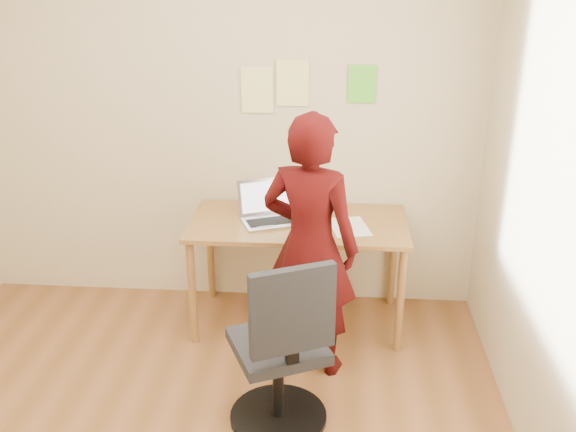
# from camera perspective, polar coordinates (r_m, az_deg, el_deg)

# --- Properties ---
(room) EXTENTS (3.58, 3.58, 2.78)m
(room) POSITION_cam_1_polar(r_m,az_deg,el_deg) (2.73, -12.26, 0.65)
(room) COLOR brown
(room) RESTS_ON ground
(desk) EXTENTS (1.40, 0.70, 0.74)m
(desk) POSITION_cam_1_polar(r_m,az_deg,el_deg) (4.16, 0.93, -1.60)
(desk) COLOR #915F32
(desk) RESTS_ON ground
(laptop) EXTENTS (0.43, 0.41, 0.25)m
(laptop) POSITION_cam_1_polar(r_m,az_deg,el_deg) (4.13, -1.82, 0.30)
(laptop) COLOR silver
(laptop) RESTS_ON desk
(paper_sheet) EXTENTS (0.29, 0.36, 0.00)m
(paper_sheet) POSITION_cam_1_polar(r_m,az_deg,el_deg) (4.07, 5.46, -0.95)
(paper_sheet) COLOR white
(paper_sheet) RESTS_ON desk
(phone) EXTENTS (0.07, 0.13, 0.01)m
(phone) POSITION_cam_1_polar(r_m,az_deg,el_deg) (3.93, 2.82, -1.65)
(phone) COLOR black
(phone) RESTS_ON desk
(wall_note_left) EXTENTS (0.21, 0.00, 0.30)m
(wall_note_left) POSITION_cam_1_polar(r_m,az_deg,el_deg) (4.28, -2.76, 11.12)
(wall_note_left) COLOR #F1EA90
(wall_note_left) RESTS_ON room
(wall_note_mid) EXTENTS (0.21, 0.00, 0.30)m
(wall_note_mid) POSITION_cam_1_polar(r_m,az_deg,el_deg) (4.25, 0.41, 11.75)
(wall_note_mid) COLOR #F1EA90
(wall_note_mid) RESTS_ON room
(wall_note_right) EXTENTS (0.18, 0.00, 0.24)m
(wall_note_right) POSITION_cam_1_polar(r_m,az_deg,el_deg) (4.24, 6.61, 11.57)
(wall_note_right) COLOR #5BD630
(wall_note_right) RESTS_ON room
(office_chair) EXTENTS (0.59, 0.60, 1.00)m
(office_chair) POSITION_cam_1_polar(r_m,az_deg,el_deg) (3.34, -0.51, -12.50)
(office_chair) COLOR black
(office_chair) RESTS_ON ground
(person) EXTENTS (0.66, 0.53, 1.57)m
(person) POSITION_cam_1_polar(r_m,az_deg,el_deg) (3.67, 1.97, -2.73)
(person) COLOR #380707
(person) RESTS_ON ground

